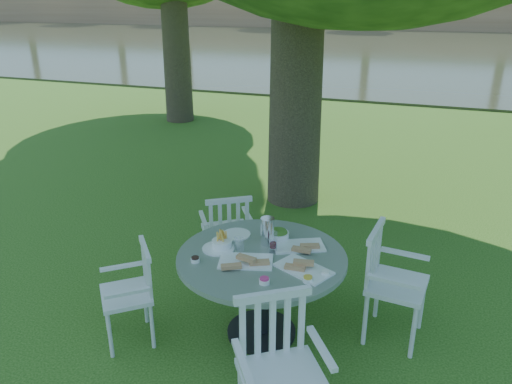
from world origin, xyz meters
TOP-DOWN VIEW (x-y plane):
  - ground at (0.00, 0.00)m, footprint 140.00×140.00m
  - table at (0.39, -0.74)m, footprint 1.31×1.31m
  - chair_ne at (1.30, -0.39)m, footprint 0.48×0.51m
  - chair_nw at (-0.23, 0.02)m, footprint 0.59×0.58m
  - chair_sw at (-0.53, -1.11)m, footprint 0.55×0.56m
  - chair_se at (0.79, -1.62)m, footprint 0.65×0.64m
  - tableware at (0.37, -0.66)m, footprint 1.07×0.83m
  - river at (0.00, 23.00)m, footprint 100.00×28.00m

SIDE VIEW (x-z plane):
  - ground at x=0.00m, z-range 0.00..0.00m
  - river at x=0.00m, z-range -0.06..0.06m
  - chair_sw at x=-0.53m, z-range 0.07..0.87m
  - chair_nw at x=-0.23m, z-range 0.08..0.94m
  - chair_ne at x=1.30m, z-range 0.08..1.01m
  - chair_se at x=0.79m, z-range 0.08..1.04m
  - table at x=0.39m, z-range 0.21..0.95m
  - tableware at x=0.37m, z-range 0.66..0.88m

